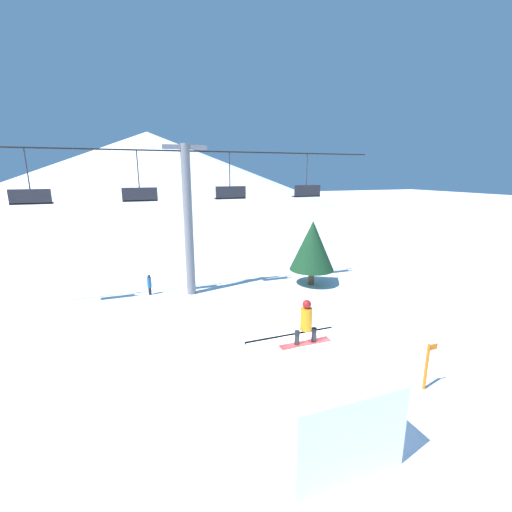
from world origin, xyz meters
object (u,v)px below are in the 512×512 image
snowboarder (306,322)px  pine_tree_near (312,246)px  trail_marker (427,365)px  snow_ramp (316,398)px  distant_skier (149,284)px

snowboarder → pine_tree_near: 12.22m
pine_tree_near → trail_marker: (-1.91, -11.07, -1.69)m
pine_tree_near → snowboarder: bearing=-120.4°
snow_ramp → snowboarder: bearing=81.1°
snowboarder → pine_tree_near: (6.19, 10.53, -0.31)m
trail_marker → pine_tree_near: bearing=80.2°
snowboarder → trail_marker: snowboarder is taller
snowboarder → trail_marker: 4.75m
snow_ramp → pine_tree_near: (6.34, 11.52, 1.46)m
snowboarder → distant_skier: 12.91m
pine_tree_near → distant_skier: bearing=170.6°
trail_marker → distant_skier: (-8.00, 12.70, -0.21)m
snow_ramp → pine_tree_near: 13.24m
distant_skier → pine_tree_near: bearing=-9.4°
trail_marker → distant_skier: bearing=122.2°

